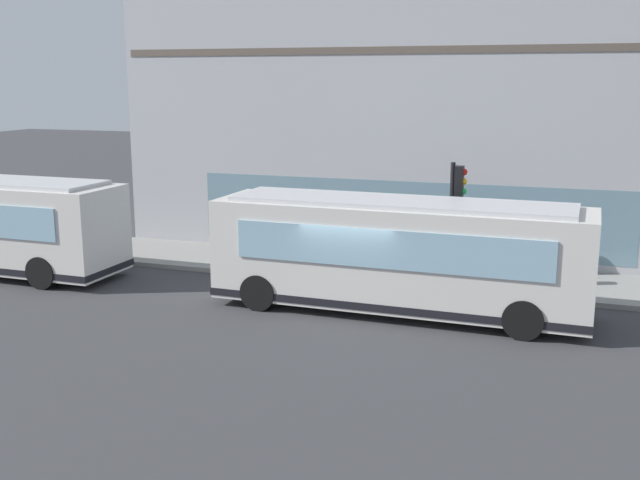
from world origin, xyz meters
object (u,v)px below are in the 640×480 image
pedestrian_by_light_pole (563,247)px  fire_hydrant (353,262)px  traffic_light_near_corner (456,201)px  city_bus_nearside (398,256)px  pedestrian_walking_along_curb (416,241)px

pedestrian_by_light_pole → fire_hydrant: bearing=107.6°
traffic_light_near_corner → pedestrian_by_light_pole: traffic_light_near_corner is taller
city_bus_nearside → pedestrian_by_light_pole: (5.00, -4.11, -0.52)m
traffic_light_near_corner → pedestrian_by_light_pole: (2.50, -2.99, -1.69)m
city_bus_nearside → pedestrian_walking_along_curb: 3.72m
traffic_light_near_corner → fire_hydrant: size_ratio=4.99×
traffic_light_near_corner → pedestrian_walking_along_curb: bearing=49.8°
city_bus_nearside → pedestrian_by_light_pole: 6.50m
city_bus_nearside → pedestrian_walking_along_curb: bearing=4.4°
pedestrian_walking_along_curb → pedestrian_by_light_pole: pedestrian_walking_along_curb is taller
fire_hydrant → pedestrian_walking_along_curb: bearing=-70.3°
traffic_light_near_corner → pedestrian_by_light_pole: bearing=-50.1°
fire_hydrant → pedestrian_by_light_pole: pedestrian_by_light_pole is taller
city_bus_nearside → fire_hydrant: city_bus_nearside is taller
traffic_light_near_corner → fire_hydrant: (0.52, 3.25, -2.21)m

